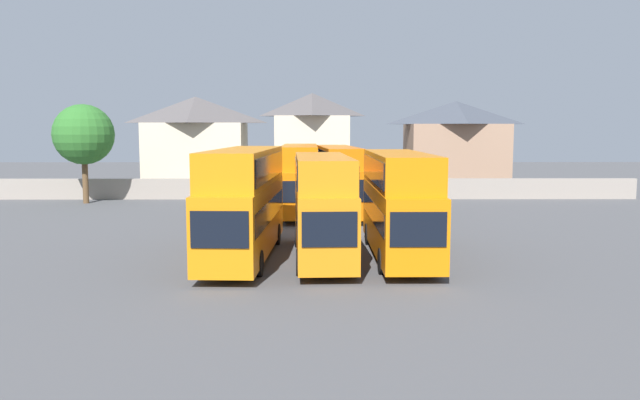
% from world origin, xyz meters
% --- Properties ---
extents(ground, '(140.00, 140.00, 0.00)m').
position_xyz_m(ground, '(0.00, 18.00, 0.00)').
color(ground, '#4C4C4F').
extents(depot_boundary_wall, '(56.00, 0.50, 1.80)m').
position_xyz_m(depot_boundary_wall, '(0.00, 25.47, 0.90)').
color(depot_boundary_wall, gray).
rests_on(depot_boundary_wall, ground).
extents(bus_1, '(3.06, 11.96, 5.17)m').
position_xyz_m(bus_1, '(-3.61, 0.03, 2.91)').
color(bus_1, orange).
rests_on(bus_1, ground).
extents(bus_2, '(2.87, 10.60, 4.87)m').
position_xyz_m(bus_2, '(0.09, -0.24, 2.74)').
color(bus_2, orange).
rests_on(bus_2, ground).
extents(bus_3, '(2.62, 11.22, 4.99)m').
position_xyz_m(bus_3, '(3.73, 0.17, 2.81)').
color(bus_3, orange).
rests_on(bus_3, ground).
extents(bus_4, '(2.68, 11.33, 4.97)m').
position_xyz_m(bus_4, '(-1.35, 15.30, 2.80)').
color(bus_4, orange).
rests_on(bus_4, ground).
extents(bus_5, '(3.24, 12.05, 4.86)m').
position_xyz_m(bus_5, '(1.40, 15.52, 2.74)').
color(bus_5, orange).
rests_on(bus_5, ground).
extents(house_terrace_left, '(10.48, 6.66, 9.43)m').
position_xyz_m(house_terrace_left, '(-12.52, 35.66, 4.81)').
color(house_terrace_left, beige).
rests_on(house_terrace_left, ground).
extents(house_terrace_centre, '(7.64, 6.80, 9.72)m').
position_xyz_m(house_terrace_centre, '(-0.53, 34.41, 4.95)').
color(house_terrace_centre, beige).
rests_on(house_terrace_centre, ground).
extents(house_terrace_right, '(10.11, 7.51, 8.94)m').
position_xyz_m(house_terrace_right, '(14.02, 34.55, 4.56)').
color(house_terrace_right, '#9E7A60').
rests_on(house_terrace_right, ground).
extents(tree_left_of_lot, '(4.94, 4.94, 8.16)m').
position_xyz_m(tree_left_of_lot, '(-19.26, 22.47, 5.66)').
color(tree_left_of_lot, brown).
rests_on(tree_left_of_lot, ground).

